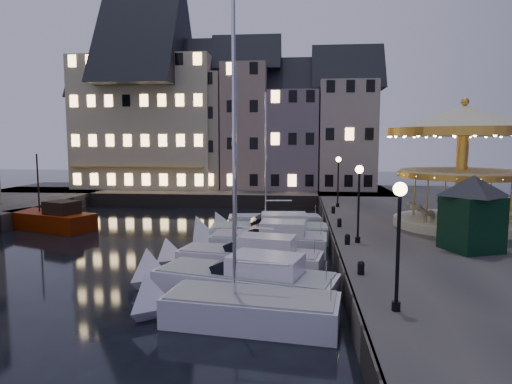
# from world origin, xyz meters

# --- Properties ---
(ground) EXTENTS (160.00, 160.00, 0.00)m
(ground) POSITION_xyz_m (0.00, 0.00, 0.00)
(ground) COLOR black
(ground) RESTS_ON ground
(quay_east) EXTENTS (16.00, 56.00, 1.30)m
(quay_east) POSITION_xyz_m (14.00, 6.00, 0.65)
(quay_east) COLOR #474442
(quay_east) RESTS_ON ground
(quay_north) EXTENTS (44.00, 12.00, 1.30)m
(quay_north) POSITION_xyz_m (-8.00, 28.00, 0.65)
(quay_north) COLOR #474442
(quay_north) RESTS_ON ground
(quaywall_e) EXTENTS (0.15, 44.00, 1.30)m
(quaywall_e) POSITION_xyz_m (6.00, 6.00, 0.65)
(quaywall_e) COLOR #47423A
(quaywall_e) RESTS_ON ground
(quaywall_n) EXTENTS (48.00, 0.15, 1.30)m
(quaywall_n) POSITION_xyz_m (-6.00, 22.00, 0.65)
(quaywall_n) COLOR #47423A
(quaywall_n) RESTS_ON ground
(streetlamp_a) EXTENTS (0.44, 0.44, 4.17)m
(streetlamp_a) POSITION_xyz_m (7.20, -9.00, 4.02)
(streetlamp_a) COLOR black
(streetlamp_a) RESTS_ON quay_east
(streetlamp_b) EXTENTS (0.44, 0.44, 4.17)m
(streetlamp_b) POSITION_xyz_m (7.20, 1.00, 4.02)
(streetlamp_b) COLOR black
(streetlamp_b) RESTS_ON quay_east
(streetlamp_c) EXTENTS (0.44, 0.44, 4.17)m
(streetlamp_c) POSITION_xyz_m (7.20, 14.50, 4.02)
(streetlamp_c) COLOR black
(streetlamp_c) RESTS_ON quay_east
(bollard_a) EXTENTS (0.30, 0.30, 0.57)m
(bollard_a) POSITION_xyz_m (6.60, -5.00, 1.60)
(bollard_a) COLOR black
(bollard_a) RESTS_ON quay_east
(bollard_b) EXTENTS (0.30, 0.30, 0.57)m
(bollard_b) POSITION_xyz_m (6.60, 0.50, 1.60)
(bollard_b) COLOR black
(bollard_b) RESTS_ON quay_east
(bollard_c) EXTENTS (0.30, 0.30, 0.57)m
(bollard_c) POSITION_xyz_m (6.60, 5.50, 1.60)
(bollard_c) COLOR black
(bollard_c) RESTS_ON quay_east
(bollard_d) EXTENTS (0.30, 0.30, 0.57)m
(bollard_d) POSITION_xyz_m (6.60, 11.00, 1.60)
(bollard_d) COLOR black
(bollard_d) RESTS_ON quay_east
(townhouse_na) EXTENTS (5.50, 8.00, 12.80)m
(townhouse_na) POSITION_xyz_m (-19.50, 30.00, 7.78)
(townhouse_na) COLOR gray
(townhouse_na) RESTS_ON quay_north
(townhouse_nb) EXTENTS (6.16, 8.00, 13.80)m
(townhouse_nb) POSITION_xyz_m (-14.05, 30.00, 8.28)
(townhouse_nb) COLOR gray
(townhouse_nb) RESTS_ON quay_north
(townhouse_nc) EXTENTS (6.82, 8.00, 14.80)m
(townhouse_nc) POSITION_xyz_m (-8.00, 30.00, 8.78)
(townhouse_nc) COLOR tan
(townhouse_nc) RESTS_ON quay_north
(townhouse_nd) EXTENTS (5.50, 8.00, 15.80)m
(townhouse_nd) POSITION_xyz_m (-2.25, 30.00, 9.28)
(townhouse_nd) COLOR gray
(townhouse_nd) RESTS_ON quay_north
(townhouse_ne) EXTENTS (6.16, 8.00, 12.80)m
(townhouse_ne) POSITION_xyz_m (3.20, 30.00, 7.78)
(townhouse_ne) COLOR slate
(townhouse_ne) RESTS_ON quay_north
(townhouse_nf) EXTENTS (6.82, 8.00, 13.80)m
(townhouse_nf) POSITION_xyz_m (9.25, 30.00, 8.28)
(townhouse_nf) COLOR tan
(townhouse_nf) RESTS_ON quay_north
(hotel_corner) EXTENTS (17.60, 9.00, 16.80)m
(hotel_corner) POSITION_xyz_m (-14.00, 30.00, 9.78)
(hotel_corner) COLOR beige
(hotel_corner) RESTS_ON quay_north
(motorboat_a) EXTENTS (7.53, 3.34, 12.46)m
(motorboat_a) POSITION_xyz_m (1.77, -7.42, 0.54)
(motorboat_a) COLOR silver
(motorboat_a) RESTS_ON ground
(motorboat_b) EXTENTS (8.98, 4.77, 2.15)m
(motorboat_b) POSITION_xyz_m (1.36, -4.43, 0.64)
(motorboat_b) COLOR silver
(motorboat_b) RESTS_ON ground
(motorboat_c) EXTENTS (8.53, 3.50, 11.27)m
(motorboat_c) POSITION_xyz_m (1.12, -0.63, 0.68)
(motorboat_c) COLOR white
(motorboat_c) RESTS_ON ground
(motorboat_d) EXTENTS (7.98, 3.06, 2.15)m
(motorboat_d) POSITION_xyz_m (1.83, 3.53, 0.64)
(motorboat_d) COLOR silver
(motorboat_d) RESTS_ON ground
(motorboat_e) EXTENTS (8.96, 3.15, 2.15)m
(motorboat_e) POSITION_xyz_m (1.67, 6.45, 0.64)
(motorboat_e) COLOR silver
(motorboat_e) RESTS_ON ground
(motorboat_f) EXTENTS (8.01, 2.84, 10.58)m
(motorboat_f) POSITION_xyz_m (1.60, 10.44, 0.53)
(motorboat_f) COLOR silver
(motorboat_f) RESTS_ON ground
(red_fishing_boat) EXTENTS (8.03, 5.16, 5.98)m
(red_fishing_boat) POSITION_xyz_m (-15.03, 9.31, 0.70)
(red_fishing_boat) COLOR #621801
(red_fishing_boat) RESTS_ON ground
(carousel) EXTENTS (9.29, 9.29, 8.13)m
(carousel) POSITION_xyz_m (14.23, 6.29, 6.66)
(carousel) COLOR beige
(carousel) RESTS_ON quay_east
(ticket_kiosk) EXTENTS (3.66, 3.66, 4.29)m
(ticket_kiosk) POSITION_xyz_m (12.59, -0.29, 3.85)
(ticket_kiosk) COLOR black
(ticket_kiosk) RESTS_ON quay_east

